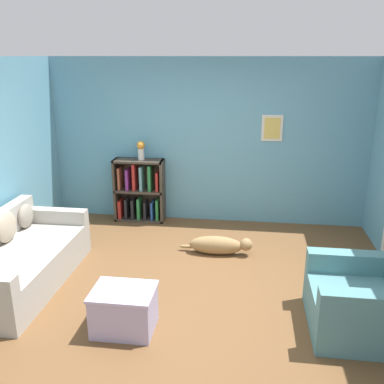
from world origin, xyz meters
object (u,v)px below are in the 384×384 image
dog (219,245)px  vase (141,149)px  recliner_chair (372,298)px  couch (16,261)px  bookshelf (140,191)px  coffee_table (124,309)px

dog → vase: bearing=140.2°
recliner_chair → vase: size_ratio=3.51×
dog → vase: 2.03m
couch → recliner_chair: bearing=-5.7°
bookshelf → coffee_table: bookshelf is taller
bookshelf → vase: size_ratio=3.38×
coffee_table → couch: bearing=154.9°
recliner_chair → coffee_table: size_ratio=1.74×
couch → bookshelf: bearing=67.3°
couch → vase: bearing=66.0°
recliner_chair → vase: (-2.94, 2.61, 0.85)m
bookshelf → coffee_table: size_ratio=1.67×
coffee_table → vase: 3.13m
couch → vase: 2.59m
bookshelf → recliner_chair: bearing=-41.2°
couch → bookshelf: 2.43m
dog → vase: (-1.33, 1.11, 1.07)m
bookshelf → vase: 0.71m
couch → bookshelf: (0.94, 2.23, 0.19)m
vase → bookshelf: bearing=163.6°
recliner_chair → dog: bearing=137.0°
coffee_table → vase: vase is taller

